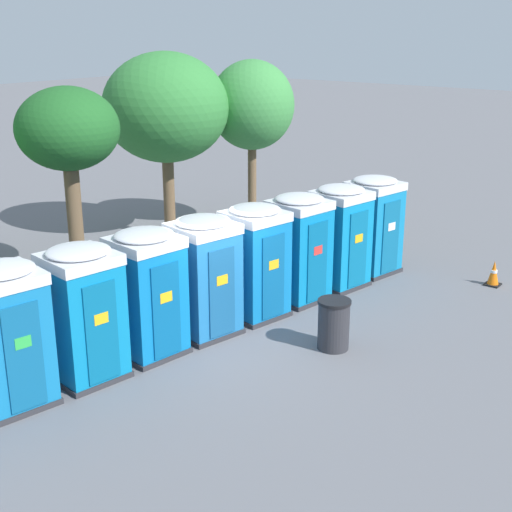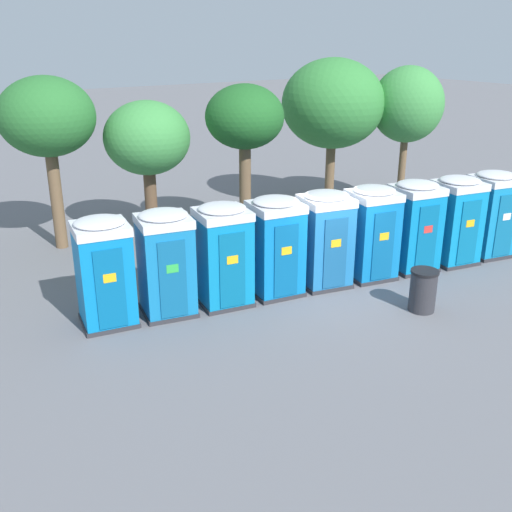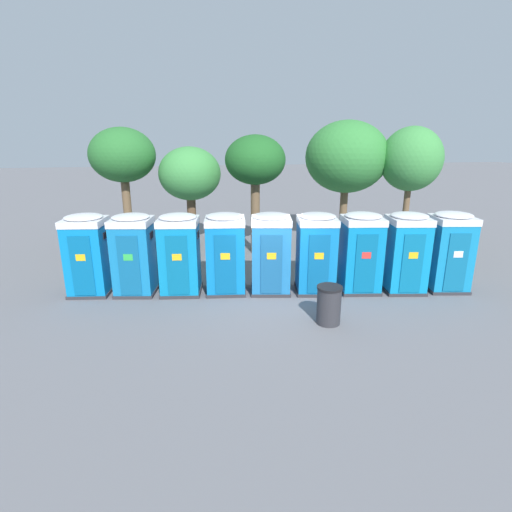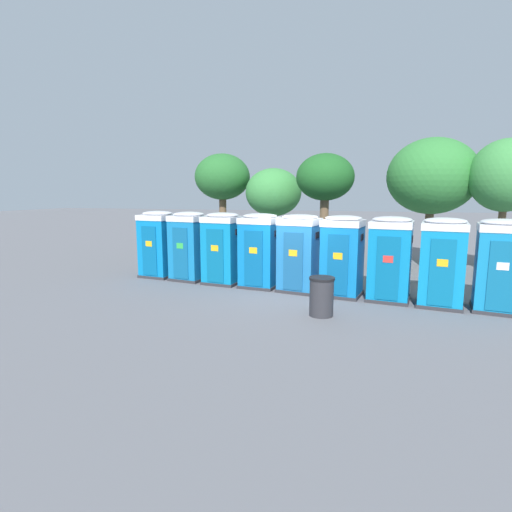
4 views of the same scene
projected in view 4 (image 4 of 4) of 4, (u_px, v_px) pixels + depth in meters
The scene contains 16 objects.
ground_plane at pixel (296, 293), 13.01m from camera, with size 120.00×120.00×0.00m, color slate.
portapotty_0 at pixel (159, 244), 15.39m from camera, with size 1.37×1.35×2.54m.
portapotty_1 at pixel (189, 246), 14.80m from camera, with size 1.40×1.39×2.54m.
portapotty_2 at pixel (223, 248), 14.21m from camera, with size 1.39×1.36×2.54m.
portapotty_3 at pixel (260, 250), 13.67m from camera, with size 1.37×1.34×2.54m.
portapotty_4 at pixel (299, 253), 13.09m from camera, with size 1.43×1.40×2.54m.
portapotty_5 at pixel (342, 256), 12.48m from camera, with size 1.40×1.39×2.54m.
portapotty_6 at pixel (390, 258), 11.93m from camera, with size 1.39×1.37×2.54m.
portapotty_7 at pixel (442, 262), 11.32m from camera, with size 1.40×1.38×2.54m.
portapotty_8 at pixel (500, 265), 10.82m from camera, with size 1.41×1.39×2.54m.
street_tree_0 at pixel (506, 176), 14.92m from camera, with size 2.60×2.60×5.23m.
street_tree_1 at pixel (432, 177), 16.80m from camera, with size 3.68×3.68×5.50m.
street_tree_2 at pixel (222, 178), 20.37m from camera, with size 2.81×2.81×5.19m.
street_tree_3 at pixel (325, 179), 16.92m from camera, with size 2.45×2.45×4.87m.
street_tree_4 at pixel (273, 193), 19.19m from camera, with size 2.68×2.68×4.39m.
trash_can at pixel (322, 296), 10.52m from camera, with size 0.67×0.67×1.04m.
Camera 4 is at (2.06, -12.56, 3.23)m, focal length 28.00 mm.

